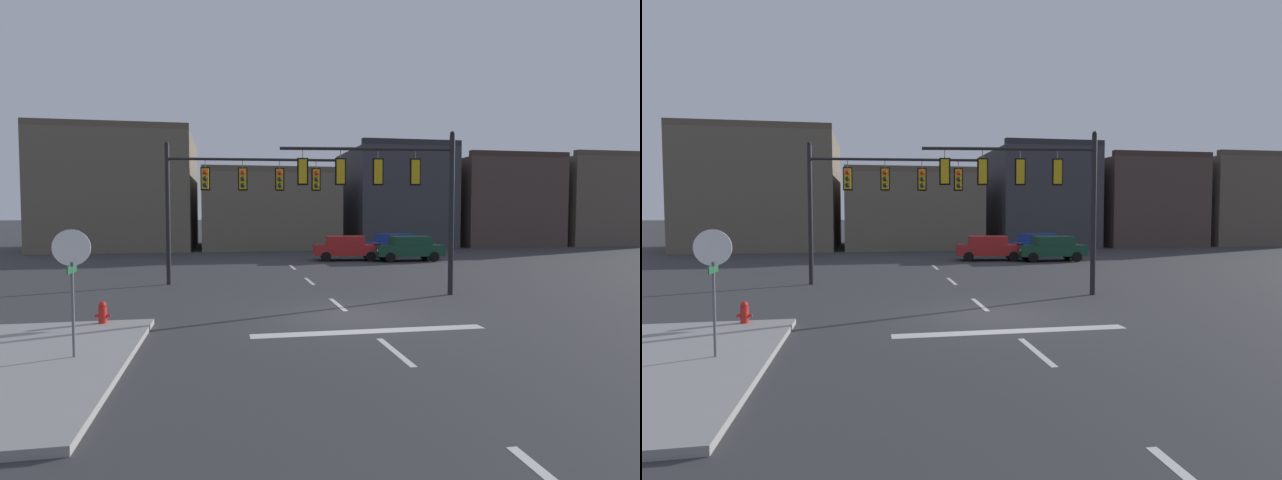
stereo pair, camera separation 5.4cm
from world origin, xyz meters
TOP-DOWN VIEW (x-y plane):
  - ground_plane at (0.00, 0.00)m, footprint 400.00×400.00m
  - stop_bar_paint at (0.00, -2.00)m, footprint 6.40×0.50m
  - lane_centreline at (0.00, 2.00)m, footprint 0.16×26.40m
  - signal_mast_near_side at (2.42, 3.58)m, footprint 6.61×1.05m
  - signal_mast_far_side at (-3.57, 7.83)m, footprint 7.55×0.88m
  - stop_sign at (-6.94, -3.65)m, footprint 0.76×0.64m
  - car_lot_nearside at (8.26, 20.37)m, footprint 4.75×3.45m
  - car_lot_middle at (7.96, 16.43)m, footprint 4.50×2.01m
  - car_lot_farside at (4.07, 17.58)m, footprint 4.62×2.37m
  - fire_hydrant at (-7.12, -0.31)m, footprint 0.40×0.30m
  - building_row at (7.96, 31.66)m, footprint 56.88×13.36m

SIDE VIEW (x-z plane):
  - ground_plane at x=0.00m, z-range 0.00..0.00m
  - lane_centreline at x=0.00m, z-range 0.00..0.01m
  - stop_bar_paint at x=0.00m, z-range 0.00..0.01m
  - fire_hydrant at x=-7.12m, z-range -0.05..0.70m
  - car_lot_nearside at x=8.26m, z-range 0.05..1.66m
  - car_lot_middle at x=7.96m, z-range 0.05..1.66m
  - car_lot_farside at x=4.07m, z-range 0.05..1.66m
  - stop_sign at x=-6.94m, z-range 0.73..3.56m
  - building_row at x=7.96m, z-range -0.87..9.26m
  - signal_mast_far_side at x=-3.57m, z-range 1.15..7.40m
  - signal_mast_near_side at x=2.42m, z-range 1.16..7.42m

